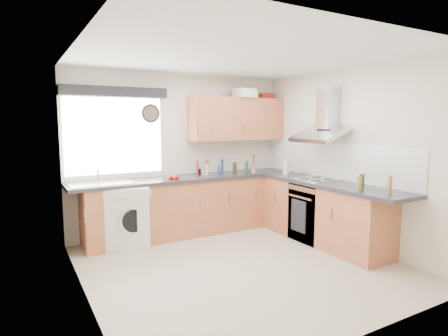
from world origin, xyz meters
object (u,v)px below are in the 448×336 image
extractor_hood (323,121)px  washing_machine (128,216)px  upper_cabinets (237,119)px  oven (315,212)px

extractor_hood → washing_machine: 3.12m
upper_cabinets → washing_machine: (-1.95, -0.23, -1.37)m
extractor_hood → washing_machine: (-2.60, 1.10, -1.34)m
oven → upper_cabinets: (-0.55, 1.32, 1.38)m
oven → upper_cabinets: size_ratio=0.50×
washing_machine → oven: bearing=-7.0°
oven → washing_machine: bearing=156.3°
extractor_hood → upper_cabinets: size_ratio=0.46×
extractor_hood → washing_machine: size_ratio=0.90×
extractor_hood → upper_cabinets: 1.48m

